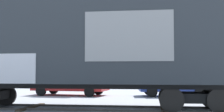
% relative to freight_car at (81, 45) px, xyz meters
% --- Properties ---
extents(ground_plane, '(260.00, 260.00, 0.00)m').
position_rel_freight_car_xyz_m(ground_plane, '(1.33, 0.00, -2.58)').
color(ground_plane, '#B2B5BC').
extents(track, '(59.97, 5.42, 0.08)m').
position_rel_freight_car_xyz_m(track, '(1.42, 0.09, -2.55)').
color(track, '#4C4742').
rests_on(track, ground_plane).
extents(freight_car, '(14.32, 3.96, 4.52)m').
position_rel_freight_car_xyz_m(freight_car, '(0.00, 0.00, 0.00)').
color(freight_car, '#33383D').
rests_on(freight_car, ground_plane).
extents(hillside, '(155.59, 39.36, 16.72)m').
position_rel_freight_car_xyz_m(hillside, '(1.37, 78.06, 3.33)').
color(hillside, gray).
rests_on(hillside, ground_plane).
extents(parked_car_red, '(4.85, 2.24, 1.75)m').
position_rel_freight_car_xyz_m(parked_car_red, '(-2.84, 6.75, -1.71)').
color(parked_car_red, '#B21E1E').
rests_on(parked_car_red, ground_plane).
extents(parked_car_blue, '(4.42, 2.57, 1.51)m').
position_rel_freight_car_xyz_m(parked_car_blue, '(3.65, 7.28, -1.80)').
color(parked_car_blue, navy).
rests_on(parked_car_blue, ground_plane).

